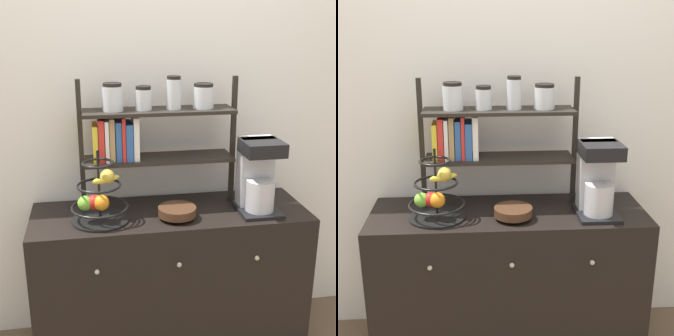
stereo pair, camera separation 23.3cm
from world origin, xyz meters
TOP-DOWN VIEW (x-y plane):
  - wall_back at (0.00, 0.52)m, footprint 7.00×0.05m
  - sideboard at (0.00, 0.24)m, footprint 1.41×0.49m
  - coffee_maker at (0.44, 0.18)m, footprint 0.20×0.24m
  - fruit_stand at (-0.36, 0.17)m, footprint 0.28×0.28m
  - wooden_bowl at (0.02, 0.14)m, footprint 0.19×0.19m
  - shelf_hutch at (-0.12, 0.34)m, footprint 0.81×0.20m

SIDE VIEW (x-z plane):
  - sideboard at x=0.00m, z-range 0.00..0.79m
  - wooden_bowl at x=0.02m, z-range 0.80..0.86m
  - fruit_stand at x=-0.36m, z-range 0.73..1.09m
  - coffee_maker at x=0.44m, z-range 0.79..1.17m
  - shelf_hutch at x=-0.12m, z-range 0.88..1.56m
  - wall_back at x=0.00m, z-range 0.00..2.60m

